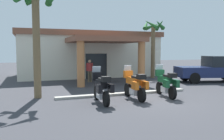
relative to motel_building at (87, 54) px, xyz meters
name	(u,v)px	position (x,y,z in m)	size (l,w,h in m)	color
ground_plane	(149,99)	(-0.04, -11.90, -2.06)	(80.00, 80.00, 0.00)	#38383D
motel_building	(87,54)	(0.00, 0.00, 0.00)	(12.88, 11.17, 4.04)	silver
motorcycle_black	(101,88)	(-2.49, -11.96, -1.36)	(0.72, 2.21, 1.61)	black
motorcycle_orange	(135,85)	(-0.71, -11.70, -1.36)	(0.70, 2.21, 1.61)	black
motorcycle_green	(166,83)	(1.07, -11.70, -1.36)	(0.82, 2.21, 1.61)	black
pedestrian	(90,69)	(-1.12, -4.94, -1.09)	(0.52, 0.32, 1.68)	brown
pickup_truck_navy	(213,69)	(7.62, -8.04, -1.13)	(5.51, 3.18, 1.95)	black
palm_tree_roadside	(36,18)	(-5.11, -9.72, 1.88)	(1.97, 2.08, 5.55)	brown
palm_tree_near_portico	(153,36)	(4.75, -4.15, 1.56)	(1.94, 1.98, 5.12)	brown
curb_strip	(125,94)	(-0.71, -10.50, -2.00)	(7.34, 0.36, 0.12)	#ADA89E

